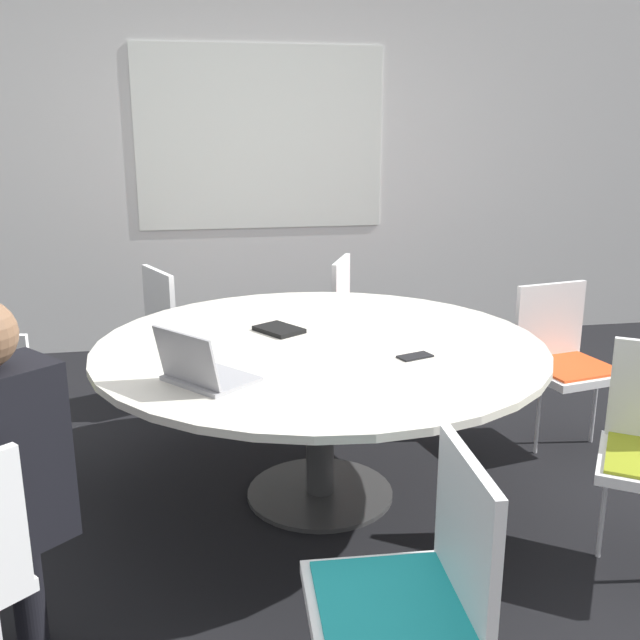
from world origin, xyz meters
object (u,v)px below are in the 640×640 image
chair_1 (415,584)px  spiral_notebook (279,330)px  chair_4 (361,314)px  laptop (201,370)px  chair_5 (181,325)px  cell_phone (415,356)px  chair_3 (563,353)px

chair_1 → spiral_notebook: size_ratio=3.28×
chair_4 → laptop: 2.02m
chair_1 → spiral_notebook: (-0.16, 1.58, 0.24)m
chair_5 → laptop: size_ratio=2.12×
spiral_notebook → chair_4: bearing=59.5°
chair_5 → spiral_notebook: chair_5 is taller
chair_4 → laptop: (-1.01, -1.72, 0.29)m
chair_5 → cell_phone: chair_5 is taller
spiral_notebook → chair_5: bearing=113.8°
chair_3 → laptop: 2.03m
chair_1 → cell_phone: chair_1 is taller
chair_3 → cell_phone: bearing=20.1°
chair_3 → spiral_notebook: 1.52m
chair_1 → spiral_notebook: bearing=8.4°
chair_4 → chair_1: bearing=13.3°
chair_3 → chair_5: size_ratio=1.00×
laptop → cell_phone: size_ratio=2.57×
chair_3 → chair_4: bearing=-59.5°
chair_4 → laptop: bearing=-6.6°
chair_3 → cell_phone: chair_3 is taller
chair_4 → laptop: size_ratio=2.12×
chair_4 → chair_5: size_ratio=1.00×
cell_phone → chair_1: bearing=-107.1°
chair_3 → spiral_notebook: chair_3 is taller
chair_5 → cell_phone: size_ratio=5.45×
chair_3 → spiral_notebook: size_ratio=3.28×
chair_4 → chair_5: bearing=-63.6°
chair_1 → chair_4: size_ratio=1.00×
chair_4 → spiral_notebook: size_ratio=3.28×
spiral_notebook → cell_phone: (0.50, -0.47, -0.01)m
chair_5 → chair_4: bearing=69.2°
chair_5 → cell_phone: 1.80m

